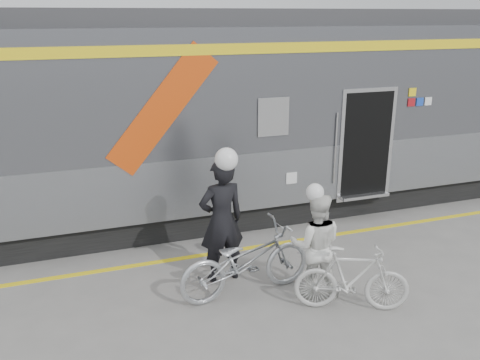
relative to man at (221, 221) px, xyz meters
name	(u,v)px	position (x,y,z in m)	size (l,w,h in m)	color
ground	(298,311)	(0.73, -1.26, -0.99)	(90.00, 90.00, 0.00)	slate
train	(236,114)	(1.24, 2.93, 1.06)	(24.00, 3.17, 4.10)	black
safety_strip	(246,248)	(0.73, 0.89, -0.99)	(24.00, 0.12, 0.01)	yellow
man	(221,221)	(0.00, 0.00, 0.00)	(0.72, 0.47, 1.98)	black
bicycle_left	(246,261)	(0.20, -0.55, -0.45)	(0.72, 2.08, 1.09)	#B2B5BA
woman	(316,245)	(1.16, -0.90, -0.19)	(0.78, 0.61, 1.60)	white
bicycle_right	(352,279)	(1.46, -1.45, -0.51)	(0.46, 1.61, 0.97)	#B8B7B3
helmet_man	(221,147)	(0.00, 0.00, 1.16)	(0.34, 0.34, 0.34)	white
helmet_woman	(319,185)	(1.16, -0.90, 0.74)	(0.26, 0.26, 0.26)	white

